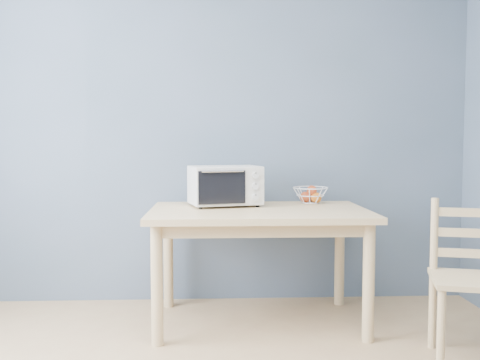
{
  "coord_description": "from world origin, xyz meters",
  "views": [
    {
      "loc": [
        0.12,
        -1.73,
        1.18
      ],
      "look_at": [
        0.28,
        1.83,
        0.93
      ],
      "focal_mm": 40.0,
      "sensor_mm": 36.0,
      "label": 1
    }
  ],
  "objects_px": {
    "dining_table": "(259,225)",
    "dining_chair": "(470,282)",
    "fruit_basket": "(310,194)",
    "toaster_oven": "(222,185)"
  },
  "relations": [
    {
      "from": "fruit_basket",
      "to": "dining_table",
      "type": "bearing_deg",
      "value": -142.03
    },
    {
      "from": "dining_table",
      "to": "toaster_oven",
      "type": "distance_m",
      "value": 0.38
    },
    {
      "from": "toaster_oven",
      "to": "dining_chair",
      "type": "bearing_deg",
      "value": -45.56
    },
    {
      "from": "fruit_basket",
      "to": "toaster_oven",
      "type": "bearing_deg",
      "value": -167.96
    },
    {
      "from": "toaster_oven",
      "to": "fruit_basket",
      "type": "xyz_separation_m",
      "value": [
        0.62,
        0.13,
        -0.08
      ]
    },
    {
      "from": "toaster_oven",
      "to": "fruit_basket",
      "type": "relative_size",
      "value": 1.74
    },
    {
      "from": "dining_table",
      "to": "dining_chair",
      "type": "bearing_deg",
      "value": -30.67
    },
    {
      "from": "toaster_oven",
      "to": "fruit_basket",
      "type": "bearing_deg",
      "value": -1.78
    },
    {
      "from": "toaster_oven",
      "to": "fruit_basket",
      "type": "height_order",
      "value": "toaster_oven"
    },
    {
      "from": "dining_chair",
      "to": "fruit_basket",
      "type": "bearing_deg",
      "value": 141.82
    }
  ]
}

